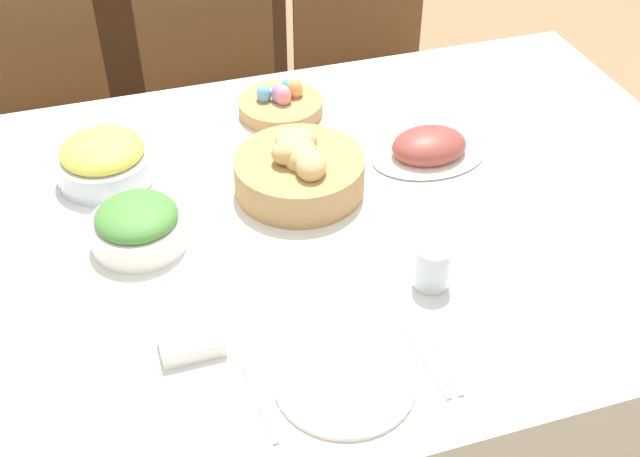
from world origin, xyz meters
TOP-DOWN VIEW (x-y plane):
  - ground_plane at (0.00, 0.00)m, footprint 12.00×12.00m
  - dining_table at (0.00, 0.00)m, footprint 1.82×1.18m
  - chair_far_left at (-0.52, 0.92)m, footprint 0.43×0.43m
  - chair_far_right at (0.48, 0.92)m, footprint 0.46×0.46m
  - chair_far_center at (0.02, 0.92)m, footprint 0.46×0.46m
  - sideboard at (-0.30, 1.90)m, footprint 1.43×0.44m
  - bread_basket at (0.02, 0.09)m, footprint 0.27×0.27m
  - egg_basket at (0.06, 0.40)m, footprint 0.20×0.20m
  - ham_platter at (0.33, 0.12)m, footprint 0.26×0.18m
  - pineapple_bowl at (-0.36, 0.26)m, footprint 0.21×0.21m
  - green_salad_bowl at (-0.32, 0.02)m, footprint 0.19×0.19m
  - dinner_plate at (-0.05, -0.42)m, footprint 0.23×0.23m
  - fork at (-0.20, -0.42)m, footprint 0.02×0.17m
  - knife at (0.09, -0.42)m, footprint 0.02×0.17m
  - spoon at (0.12, -0.42)m, footprint 0.02×0.17m
  - drinking_cup at (0.17, -0.25)m, footprint 0.07×0.07m
  - butter_dish at (-0.28, -0.28)m, footprint 0.11×0.07m

SIDE VIEW (x-z plane):
  - ground_plane at x=0.00m, z-range 0.00..0.00m
  - dining_table at x=0.00m, z-range 0.00..0.76m
  - sideboard at x=-0.30m, z-range 0.00..0.89m
  - chair_far_left at x=-0.52m, z-range 0.04..0.98m
  - chair_far_right at x=0.48m, z-range 0.04..0.98m
  - chair_far_center at x=0.02m, z-range 0.04..0.98m
  - fork at x=-0.20m, z-range 0.76..0.76m
  - knife at x=0.09m, z-range 0.76..0.76m
  - spoon at x=0.12m, z-range 0.76..0.76m
  - dinner_plate at x=-0.05m, z-range 0.76..0.77m
  - butter_dish at x=-0.28m, z-range 0.76..0.79m
  - ham_platter at x=0.33m, z-range 0.75..0.82m
  - egg_basket at x=0.06m, z-range 0.75..0.82m
  - drinking_cup at x=0.17m, z-range 0.76..0.84m
  - green_salad_bowl at x=-0.32m, z-range 0.76..0.85m
  - pineapple_bowl at x=-0.36m, z-range 0.76..0.86m
  - bread_basket at x=0.02m, z-range 0.75..0.88m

